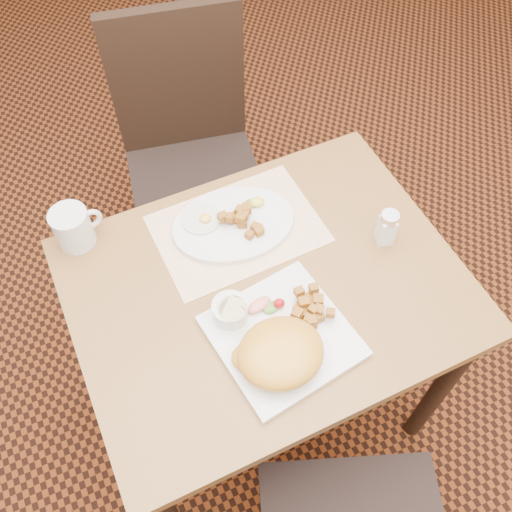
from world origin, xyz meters
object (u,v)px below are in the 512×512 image
object	(u,v)px
salt_shaker	(387,227)
plate_oval	(234,224)
chair_far	(190,147)
table	(267,307)
coffee_mug	(74,227)
plate_square	(282,336)

from	to	relation	value
salt_shaker	plate_oval	bearing A→B (deg)	148.69
chair_far	salt_shaker	xyz separation A→B (m)	(0.26, -0.70, 0.26)
table	salt_shaker	size ratio (longest dim) A/B	9.00
salt_shaker	coffee_mug	bearing A→B (deg)	154.95
table	coffee_mug	xyz separation A→B (m)	(-0.36, 0.31, 0.16)
table	plate_square	xyz separation A→B (m)	(-0.03, -0.14, 0.12)
plate_square	table	bearing A→B (deg)	77.40
plate_oval	table	bearing A→B (deg)	-88.93
plate_square	coffee_mug	world-z (taller)	coffee_mug
chair_far	plate_oval	bearing A→B (deg)	94.46
plate_square	salt_shaker	bearing A→B (deg)	21.06
plate_oval	coffee_mug	xyz separation A→B (m)	(-0.36, 0.12, 0.04)
chair_far	coffee_mug	bearing A→B (deg)	53.68
salt_shaker	coffee_mug	xyz separation A→B (m)	(-0.68, 0.32, -0.00)
plate_oval	salt_shaker	world-z (taller)	salt_shaker
table	plate_oval	distance (m)	0.22
salt_shaker	coffee_mug	size ratio (longest dim) A/B	0.83
plate_oval	salt_shaker	distance (m)	0.37
salt_shaker	plate_square	bearing A→B (deg)	-158.94
table	plate_square	size ratio (longest dim) A/B	3.21
chair_far	plate_oval	distance (m)	0.56
chair_far	coffee_mug	world-z (taller)	chair_far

